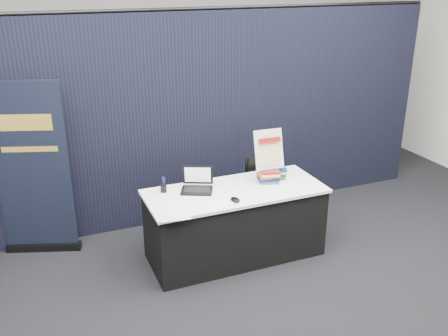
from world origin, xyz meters
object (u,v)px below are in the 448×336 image
display_table (235,223)px  laptop (195,185)px  book_stack_short (275,172)px  stacking_chair (267,192)px  book_stack_tall (269,175)px  info_sign (269,150)px  pullup_banner (34,180)px

display_table → laptop: size_ratio=4.88×
laptop → book_stack_short: bearing=23.7°
display_table → laptop: 0.59m
display_table → stacking_chair: size_ratio=2.04×
book_stack_short → stacking_chair: (0.03, 0.22, -0.32)m
book_stack_tall → book_stack_short: size_ratio=0.97×
info_sign → display_table: bearing=-165.6°
laptop → book_stack_tall: bearing=18.2°
laptop → book_stack_short: size_ratio=1.50×
book_stack_tall → stacking_chair: 0.46m
laptop → book_stack_short: 0.88m
display_table → book_stack_tall: bearing=8.1°
book_stack_tall → book_stack_short: book_stack_tall is taller
info_sign → stacking_chair: bearing=65.2°
laptop → pullup_banner: pullup_banner is taller
book_stack_short → info_sign: 0.30m
info_sign → stacking_chair: 0.67m
laptop → display_table: bearing=2.7°
book_stack_tall → info_sign: info_sign is taller
display_table → stacking_chair: stacking_chair is taller
pullup_banner → stacking_chair: 2.47m
book_stack_short → laptop: bearing=178.9°
display_table → pullup_banner: bearing=154.3°
display_table → info_sign: info_sign is taller
book_stack_tall → pullup_banner: pullup_banner is taller
book_stack_short → info_sign: info_sign is taller
info_sign → pullup_banner: (-2.26, 0.80, -0.28)m
pullup_banner → info_sign: bearing=-0.4°
book_stack_short → stacking_chair: stacking_chair is taller
book_stack_short → stacking_chair: 0.39m
display_table → book_stack_short: (0.51, 0.13, 0.43)m
book_stack_tall → pullup_banner: (-2.26, 0.83, -0.01)m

